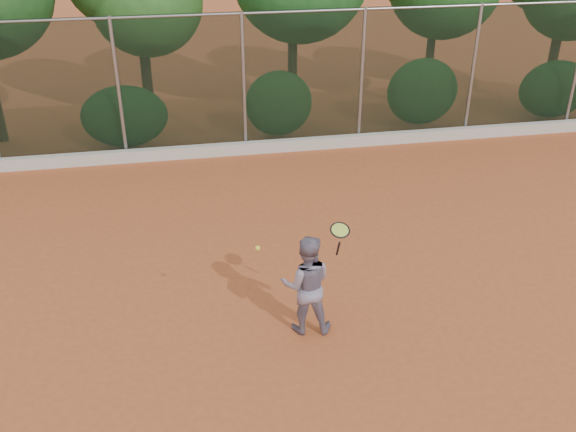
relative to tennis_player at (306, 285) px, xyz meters
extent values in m
plane|color=#A95028|center=(-0.02, 0.44, -0.82)|extent=(80.00, 80.00, 0.00)
cube|color=#BBB6AD|center=(-0.02, 7.26, -0.67)|extent=(24.00, 0.20, 0.30)
imported|color=slate|center=(0.00, 0.00, 0.00)|extent=(0.89, 0.75, 1.65)
cube|color=black|center=(-0.02, 7.44, 0.93)|extent=(24.00, 0.01, 3.50)
cylinder|color=gray|center=(-0.02, 7.44, 2.63)|extent=(24.00, 0.06, 0.06)
cylinder|color=gray|center=(-3.02, 7.44, 0.93)|extent=(0.09, 0.09, 3.50)
cylinder|color=gray|center=(-0.02, 7.44, 0.93)|extent=(0.09, 0.09, 3.50)
cylinder|color=gray|center=(2.98, 7.44, 0.93)|extent=(0.09, 0.09, 3.50)
cylinder|color=gray|center=(5.98, 7.44, 0.93)|extent=(0.09, 0.09, 3.50)
cylinder|color=#3A2816|center=(-2.42, 9.74, 0.38)|extent=(0.28, 0.28, 2.40)
ellipsoid|color=#26561D|center=(-2.22, 9.64, 2.58)|extent=(2.90, 2.40, 2.80)
cylinder|color=#3D2C17|center=(1.58, 9.44, 0.68)|extent=(0.26, 0.26, 3.00)
cylinder|color=#49331C|center=(5.68, 9.64, 0.53)|extent=(0.24, 0.24, 2.70)
cylinder|color=#49321C|center=(9.38, 9.24, 0.43)|extent=(0.28, 0.28, 2.50)
ellipsoid|color=#286024|center=(-3.02, 8.24, 0.03)|extent=(2.20, 1.16, 1.60)
ellipsoid|color=#37722B|center=(0.98, 8.24, 0.13)|extent=(1.80, 1.04, 1.76)
ellipsoid|color=#34752C|center=(4.98, 8.24, 0.23)|extent=(2.00, 1.10, 1.84)
ellipsoid|color=#2C6124|center=(8.98, 8.24, 0.08)|extent=(2.16, 1.12, 1.64)
cylinder|color=black|center=(0.47, -0.02, 0.60)|extent=(0.04, 0.15, 0.29)
torus|color=black|center=(0.47, -0.08, 0.95)|extent=(0.30, 0.29, 0.14)
cylinder|color=#B4CF3D|center=(0.47, -0.08, 0.95)|extent=(0.26, 0.24, 0.11)
sphere|color=#DAEA35|center=(-0.79, -0.44, 1.00)|extent=(0.07, 0.07, 0.07)
camera|label=1|loc=(-1.74, -7.90, 5.52)|focal=40.00mm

